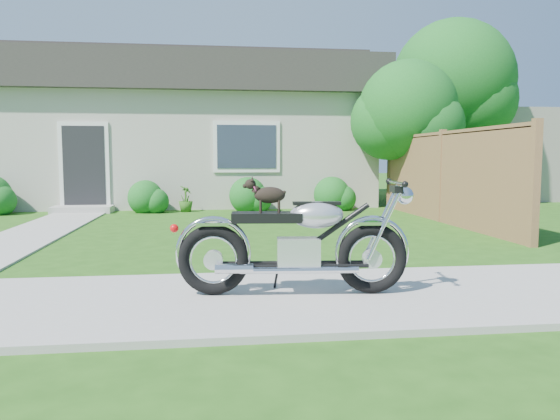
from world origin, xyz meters
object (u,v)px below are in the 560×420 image
object	(u,v)px
tree_near	(413,114)
motorcycle_with_dog	(298,243)
house	(157,130)
fence	(442,176)
tree_far	(458,86)
potted_plant_right	(186,199)

from	to	relation	value
tree_near	motorcycle_with_dog	xyz separation A→B (m)	(-4.22, -8.12, -1.86)
house	tree_near	distance (m)	7.62
house	fence	bearing A→B (deg)	-44.74
tree_far	motorcycle_with_dog	size ratio (longest dim) A/B	2.32
tree_near	potted_plant_right	bearing A→B (deg)	176.02
tree_far	tree_near	bearing A→B (deg)	-140.21
fence	motorcycle_with_dog	size ratio (longest dim) A/B	2.98
fence	tree_far	distance (m)	5.13
tree_far	motorcycle_with_dog	xyz separation A→B (m)	(-6.11, -9.70, -2.78)
house	tree_far	world-z (taller)	tree_far
motorcycle_with_dog	fence	bearing A→B (deg)	60.59
tree_far	motorcycle_with_dog	world-z (taller)	tree_far
house	fence	distance (m)	8.96
tree_near	tree_far	distance (m)	2.63
tree_far	fence	bearing A→B (deg)	-118.64
potted_plant_right	motorcycle_with_dog	size ratio (longest dim) A/B	0.29
house	motorcycle_with_dog	bearing A→B (deg)	-78.80
tree_near	motorcycle_with_dog	size ratio (longest dim) A/B	1.68
fence	house	bearing A→B (deg)	135.26
house	fence	xyz separation A→B (m)	(6.30, -6.24, -1.22)
fence	motorcycle_with_dog	world-z (taller)	fence
fence	potted_plant_right	size ratio (longest dim) A/B	10.33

